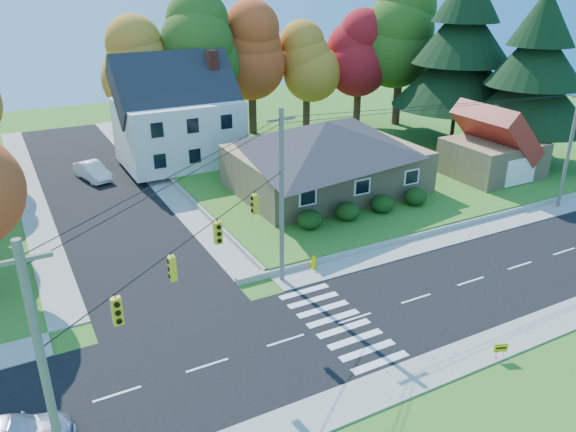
% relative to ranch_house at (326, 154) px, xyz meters
% --- Properties ---
extents(ground, '(120.00, 120.00, 0.00)m').
position_rel_ranch_house_xyz_m(ground, '(-8.00, -16.00, -3.27)').
color(ground, '#3D7923').
extents(road_main, '(90.00, 8.00, 0.02)m').
position_rel_ranch_house_xyz_m(road_main, '(-8.00, -16.00, -3.26)').
color(road_main, black).
rests_on(road_main, ground).
extents(road_cross, '(8.00, 44.00, 0.02)m').
position_rel_ranch_house_xyz_m(road_cross, '(-16.00, 10.00, -3.25)').
color(road_cross, black).
rests_on(road_cross, ground).
extents(sidewalk_north, '(90.00, 2.00, 0.08)m').
position_rel_ranch_house_xyz_m(sidewalk_north, '(-8.00, -11.00, -3.23)').
color(sidewalk_north, '#9C9A90').
rests_on(sidewalk_north, ground).
extents(sidewalk_south, '(90.00, 2.00, 0.08)m').
position_rel_ranch_house_xyz_m(sidewalk_south, '(-8.00, -21.00, -3.23)').
color(sidewalk_south, '#9C9A90').
rests_on(sidewalk_south, ground).
extents(lawn, '(30.00, 30.00, 0.50)m').
position_rel_ranch_house_xyz_m(lawn, '(5.00, 5.00, -3.02)').
color(lawn, '#3D7923').
rests_on(lawn, ground).
extents(ranch_house, '(14.60, 10.60, 5.40)m').
position_rel_ranch_house_xyz_m(ranch_house, '(0.00, 0.00, 0.00)').
color(ranch_house, tan).
rests_on(ranch_house, lawn).
extents(colonial_house, '(10.40, 8.40, 9.60)m').
position_rel_ranch_house_xyz_m(colonial_house, '(-7.96, 12.00, 1.32)').
color(colonial_house, silver).
rests_on(colonial_house, lawn).
extents(garage, '(7.30, 6.30, 4.60)m').
position_rel_ranch_house_xyz_m(garage, '(14.00, -4.01, -0.42)').
color(garage, tan).
rests_on(garage, lawn).
extents(hedge_row, '(10.70, 1.70, 1.27)m').
position_rel_ranch_house_xyz_m(hedge_row, '(-0.50, -6.20, -2.13)').
color(hedge_row, '#163A10').
rests_on(hedge_row, lawn).
extents(traffic_infrastructure, '(38.10, 10.66, 10.00)m').
position_rel_ranch_house_xyz_m(traffic_infrastructure, '(-8.15, -14.65, 1.88)').
color(traffic_infrastructure, '#666059').
rests_on(traffic_infrastructure, ground).
extents(tree_lot_0, '(6.72, 6.72, 12.51)m').
position_rel_ranch_house_xyz_m(tree_lot_0, '(-10.00, 18.00, 5.04)').
color(tree_lot_0, '#3F2A19').
rests_on(tree_lot_0, lawn).
extents(tree_lot_1, '(7.84, 7.84, 14.60)m').
position_rel_ranch_house_xyz_m(tree_lot_1, '(-4.00, 17.00, 6.35)').
color(tree_lot_1, '#3F2A19').
rests_on(tree_lot_1, lawn).
extents(tree_lot_2, '(7.28, 7.28, 13.56)m').
position_rel_ranch_house_xyz_m(tree_lot_2, '(2.00, 18.00, 5.70)').
color(tree_lot_2, '#3F2A19').
rests_on(tree_lot_2, lawn).
extents(tree_lot_3, '(6.16, 6.16, 11.47)m').
position_rel_ranch_house_xyz_m(tree_lot_3, '(8.00, 17.00, 4.39)').
color(tree_lot_3, '#3F2A19').
rests_on(tree_lot_3, lawn).
extents(tree_lot_4, '(6.72, 6.72, 12.51)m').
position_rel_ranch_house_xyz_m(tree_lot_4, '(14.00, 16.00, 5.04)').
color(tree_lot_4, '#3F2A19').
rests_on(tree_lot_4, lawn).
extents(tree_lot_5, '(8.40, 8.40, 15.64)m').
position_rel_ranch_house_xyz_m(tree_lot_5, '(18.00, 14.00, 7.00)').
color(tree_lot_5, '#3F2A19').
rests_on(tree_lot_5, lawn).
extents(conifer_east_a, '(12.80, 12.80, 16.96)m').
position_rel_ranch_house_xyz_m(conifer_east_a, '(19.00, 6.00, 6.12)').
color(conifer_east_a, '#3F2A19').
rests_on(conifer_east_a, lawn).
extents(conifer_east_b, '(11.20, 11.20, 14.84)m').
position_rel_ranch_house_xyz_m(conifer_east_b, '(20.00, -2.00, 5.01)').
color(conifer_east_b, '#3F2A19').
rests_on(conifer_east_b, lawn).
extents(white_car, '(2.67, 4.78, 1.49)m').
position_rel_ranch_house_xyz_m(white_car, '(-15.77, 12.10, -2.50)').
color(white_car, white).
rests_on(white_car, road_cross).
extents(fire_hydrant, '(0.52, 0.41, 0.92)m').
position_rel_ranch_house_xyz_m(fire_hydrant, '(-7.21, -10.52, -2.83)').
color(fire_hydrant, '#DEC700').
rests_on(fire_hydrant, ground).
extents(yard_sign, '(0.63, 0.27, 0.82)m').
position_rel_ranch_house_xyz_m(yard_sign, '(-4.03, -21.83, -2.68)').
color(yard_sign, black).
rests_on(yard_sign, ground).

